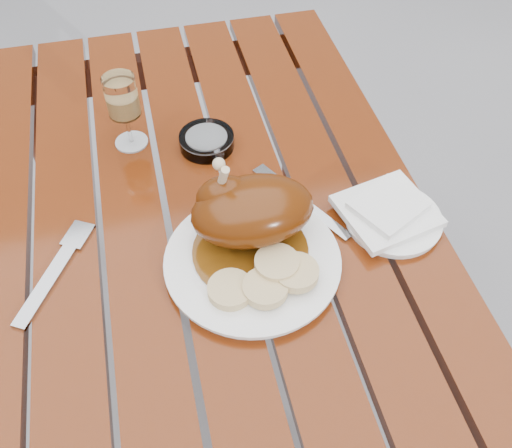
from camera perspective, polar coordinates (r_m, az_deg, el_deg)
The scene contains 11 objects.
ground at distance 1.65m, azimuth -3.72°, elevation -15.93°, with size 60.00×60.00×0.00m, color slate.
table at distance 1.32m, azimuth -4.53°, elevation -9.19°, with size 0.80×1.20×0.75m, color maroon.
dinner_plate at distance 0.92m, azimuth -0.35°, elevation -3.81°, with size 0.29×0.29×0.02m, color white.
roast_duck at distance 0.91m, azimuth -0.76°, elevation 1.37°, with size 0.21×0.20×0.14m.
bread_dumplings at distance 0.88m, azimuth 1.14°, elevation -5.44°, with size 0.18×0.11×0.03m.
wine_glass at distance 1.11m, azimuth -12.96°, elevation 10.84°, with size 0.06×0.06×0.15m, color tan.
side_plate at distance 1.01m, azimuth 13.53°, elevation 0.46°, with size 0.17×0.17×0.01m, color white.
napkin at distance 1.01m, azimuth 12.94°, elevation 1.28°, with size 0.15×0.14×0.01m, color white.
ashtray at distance 1.12m, azimuth -4.96°, elevation 8.28°, with size 0.11×0.11×0.03m, color #B2B7BC.
fork at distance 0.97m, azimuth -19.78°, elevation -4.95°, with size 0.02×0.20×0.01m, color gray.
knife at distance 1.01m, azimuth 5.20°, elevation 1.75°, with size 0.02×0.20×0.01m, color gray.
Camera 1 is at (-0.06, -0.69, 1.50)m, focal length 40.00 mm.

